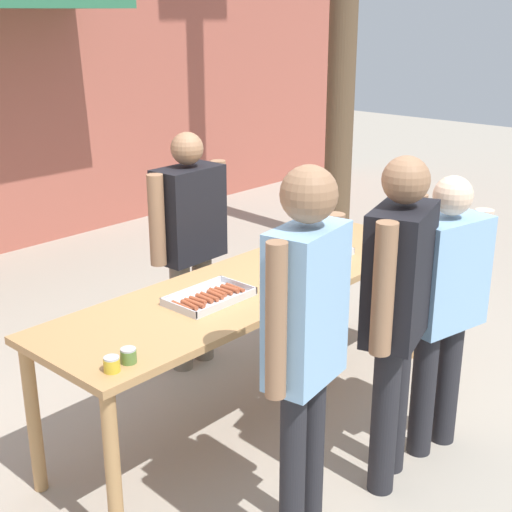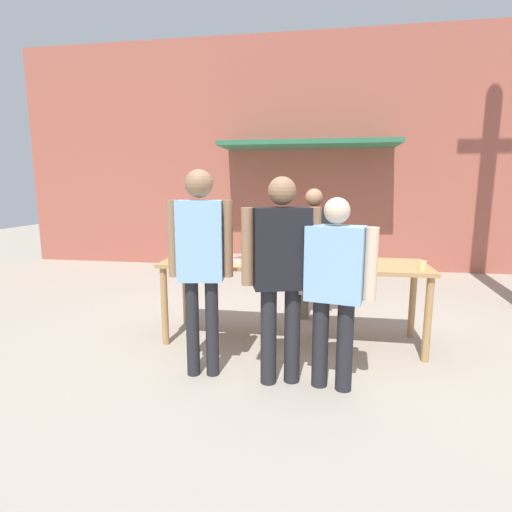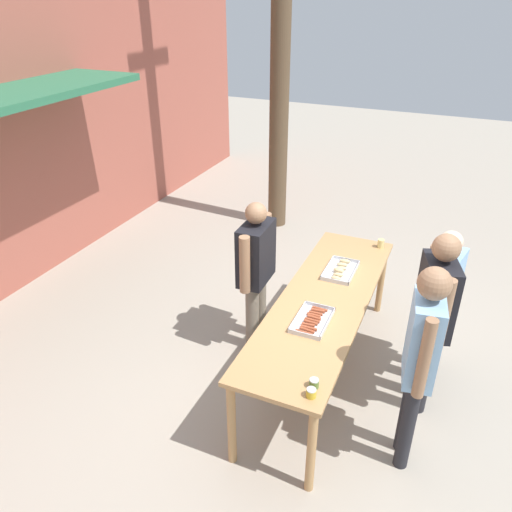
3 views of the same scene
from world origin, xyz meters
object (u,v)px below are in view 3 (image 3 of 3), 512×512
Objects in this scene: person_server_behind_table at (256,265)px; person_customer_waiting_in_line at (434,310)px; person_customer_holding_hotdog at (421,352)px; condiment_jar_mustard at (311,393)px; beer_cup at (381,244)px; person_customer_with_cup at (440,295)px; food_tray_sausages at (312,321)px; food_tray_buns at (340,270)px; condiment_jar_ketchup at (314,383)px.

person_server_behind_table is 0.94× the size of person_customer_waiting_in_line.
condiment_jar_mustard is at bearing -59.87° from person_customer_holding_hotdog.
beer_cup is 1.47m from person_server_behind_table.
person_customer_waiting_in_line is at bearing 8.55° from person_customer_with_cup.
food_tray_sausages is 1.64m from beer_cup.
beer_cup is (2.45, -0.00, 0.01)m from condiment_jar_mustard.
person_customer_waiting_in_line reaches higher than condiment_jar_mustard.
person_server_behind_table is at bearing 134.85° from beer_cup.
person_customer_with_cup is (-0.13, -0.96, 0.03)m from food_tray_buns.
person_customer_waiting_in_line is (-0.43, 0.03, 0.10)m from person_customer_with_cup.
person_customer_with_cup is (0.79, -0.96, 0.04)m from food_tray_sausages.
condiment_jar_ketchup is 1.69m from person_customer_with_cup.
person_customer_waiting_in_line reaches higher than food_tray_sausages.
beer_cup is (2.35, -0.01, 0.01)m from condiment_jar_ketchup.
person_server_behind_table is at bearing 37.93° from condiment_jar_ketchup.
food_tray_sausages is 0.28× the size of person_server_behind_table.
person_server_behind_table is (-0.34, 0.78, 0.06)m from food_tray_buns.
person_customer_holding_hotdog is (0.52, -0.65, 0.18)m from condiment_jar_mustard.
person_customer_waiting_in_line is (-0.22, -1.71, 0.07)m from person_server_behind_table.
person_server_behind_table is (1.42, 1.04, 0.05)m from condiment_jar_mustard.
person_customer_with_cup reaches higher than beer_cup.
food_tray_sausages is 0.92m from food_tray_buns.
person_customer_waiting_in_line is at bearing -68.71° from food_tray_sausages.
food_tray_sausages is 0.78m from condiment_jar_ketchup.
condiment_jar_mustard reaches higher than food_tray_buns.
condiment_jar_mustard is at bearing -11.11° from person_customer_with_cup.
condiment_jar_mustard is 1.78m from person_customer_with_cup.
beer_cup is 0.06× the size of person_customer_waiting_in_line.
person_customer_with_cup reaches higher than condiment_jar_ketchup.
person_server_behind_table is at bearing 113.70° from food_tray_buns.
condiment_jar_mustard is 1.38m from person_customer_waiting_in_line.
beer_cup is 2.05m from person_customer_holding_hotdog.
person_customer_with_cup is at bearing 160.02° from person_customer_waiting_in_line.
beer_cup is at bearing -0.01° from condiment_jar_mustard.
food_tray_sausages is 0.26× the size of person_customer_holding_hotdog.
person_customer_with_cup is 0.44m from person_customer_waiting_in_line.
person_customer_holding_hotdog is at bearing -119.57° from person_server_behind_table.
beer_cup is at bearing -20.83° from food_tray_buns.
food_tray_buns is at bearing -152.30° from person_customer_holding_hotdog.
person_customer_holding_hotdog reaches higher than person_customer_waiting_in_line.
person_server_behind_table is at bearing -70.95° from person_customer_with_cup.
food_tray_buns is at bearing -67.77° from person_server_behind_table.
food_tray_sausages is 6.33× the size of condiment_jar_mustard.
beer_cup is at bearing -168.20° from person_customer_waiting_in_line.
person_customer_waiting_in_line is at bearing -120.73° from food_tray_buns.
person_customer_waiting_in_line is at bearing 169.30° from person_customer_holding_hotdog.
condiment_jar_ketchup is 0.04× the size of person_server_behind_table.
beer_cup is 1.42m from person_customer_waiting_in_line.
person_customer_holding_hotdog is 1.04× the size of person_customer_waiting_in_line.
condiment_jar_ketchup is at bearing -66.12° from person_customer_holding_hotdog.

